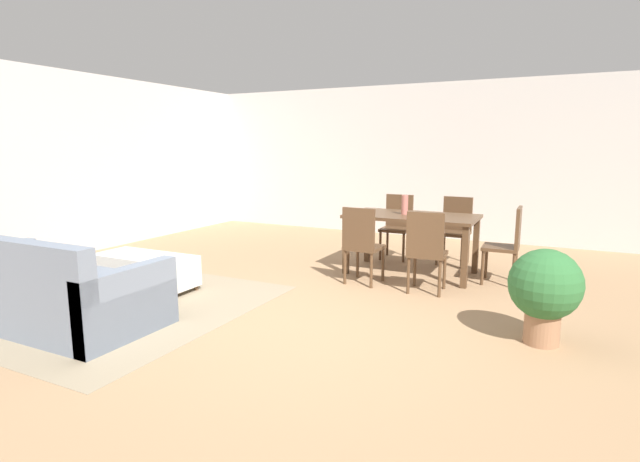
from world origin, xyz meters
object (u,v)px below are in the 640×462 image
Objects in this scene: dining_chair_far_right at (455,226)px; dining_chair_head_east at (509,241)px; couch at (46,293)px; vase_centerpiece at (405,205)px; potted_plant at (545,288)px; dining_table at (412,222)px; dining_chair_near_left at (361,241)px; dining_chair_near_right at (426,247)px; ottoman_table at (146,270)px; dining_chair_far_left at (397,223)px.

dining_chair_head_east is (0.78, -0.82, 0.00)m from dining_chair_far_right.
couch is 2.32× the size of dining_chair_head_east.
vase_centerpiece reaches higher than couch.
potted_plant is (1.72, -1.74, -0.41)m from vase_centerpiece.
dining_chair_near_left is at bearing -116.24° from dining_table.
potted_plant is at bearing -38.11° from dining_chair_near_right.
dining_chair_near_right is at bearing 23.54° from ottoman_table.
dining_chair_near_right is 1.00× the size of dining_chair_head_east.
ottoman_table is at bearing -140.68° from dining_table.
dining_chair_head_east is (1.60, -0.77, 0.00)m from dining_chair_far_left.
dining_chair_head_east is at bearing -25.85° from dining_chair_far_left.
dining_chair_near_left is at bearing -87.65° from dining_chair_far_left.
couch is 4.07m from vase_centerpiece.
ottoman_table is 3.22m from vase_centerpiece.
potted_plant is at bearing -45.41° from vase_centerpiece.
dining_table is at bearing -114.27° from dining_chair_far_right.
ottoman_table is (-0.01, 1.20, -0.06)m from couch.
dining_chair_near_left is 1.16× the size of potted_plant.
dining_chair_near_right is at bearing -133.43° from dining_chair_head_east.
vase_centerpiece is (0.28, 0.76, 0.36)m from dining_chair_near_left.
dining_chair_far_right is (0.76, 1.61, 0.00)m from dining_chair_near_left.
dining_chair_near_left is 2.23m from potted_plant.
dining_chair_near_left reaches higher than ottoman_table.
dining_chair_far_left is at bearing 63.18° from couch.
dining_chair_far_right reaches higher than dining_table.
dining_chair_near_right is at bearing -89.49° from dining_chair_far_right.
dining_chair_near_right reaches higher than dining_table.
dining_chair_far_left is 3.27m from potted_plant.
vase_centerpiece reaches higher than potted_plant.
vase_centerpiece is at bearing -178.67° from dining_chair_head_east.
dining_chair_far_right is at bearing 64.79° from dining_chair_near_left.
dining_chair_far_left is at bearing 129.00° from potted_plant.
dining_table is 1.74× the size of dining_chair_near_left.
dining_chair_far_left is 1.00× the size of dining_chair_head_east.
dining_chair_far_right is 1.13m from dining_chair_head_east.
dining_chair_near_left is 0.88m from vase_centerpiece.
ottoman_table is at bearing 90.53° from couch.
dining_chair_head_east is at bearing 1.33° from vase_centerpiece.
couch is at bearing -138.09° from dining_chair_head_east.
dining_table is at bearing -178.91° from dining_chair_head_east.
dining_chair_near_right is at bearing 40.55° from couch.
dining_chair_near_left is 1.00× the size of dining_chair_head_east.
dining_chair_head_east is at bearing 104.60° from potted_plant.
dining_table is at bearing 52.58° from couch.
dining_chair_head_east is 1.31m from vase_centerpiece.
potted_plant is (0.46, -1.77, -0.05)m from dining_chair_head_east.
couch is at bearing -139.45° from dining_chair_near_right.
dining_chair_near_left is at bearing 153.78° from potted_plant.
dining_chair_near_left is 1.56m from dining_chair_far_left.
dining_chair_far_left reaches higher than ottoman_table.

